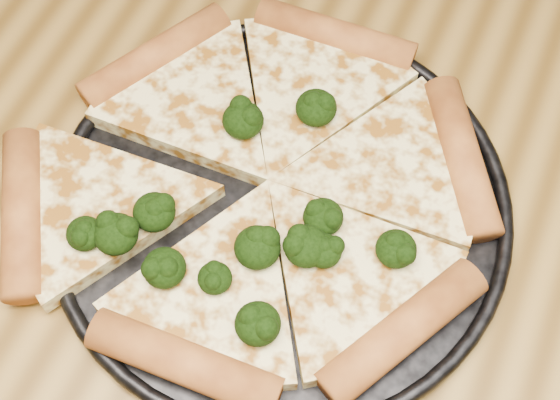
% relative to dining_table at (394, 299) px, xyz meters
% --- Properties ---
extents(dining_table, '(1.20, 0.90, 0.75)m').
position_rel_dining_table_xyz_m(dining_table, '(0.00, 0.00, 0.00)').
color(dining_table, olive).
rests_on(dining_table, ground).
extents(pizza_pan, '(0.34, 0.34, 0.02)m').
position_rel_dining_table_xyz_m(pizza_pan, '(-0.10, -0.01, 0.10)').
color(pizza_pan, black).
rests_on(pizza_pan, dining_table).
extents(pizza, '(0.37, 0.32, 0.03)m').
position_rel_dining_table_xyz_m(pizza, '(-0.12, 0.00, 0.11)').
color(pizza, '#F5E996').
rests_on(pizza, pizza_pan).
extents(broccoli_florets, '(0.23, 0.20, 0.02)m').
position_rel_dining_table_xyz_m(broccoli_florets, '(-0.11, -0.04, 0.12)').
color(broccoli_florets, black).
rests_on(broccoli_florets, pizza).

